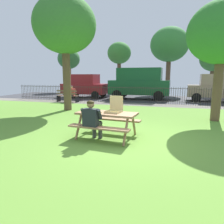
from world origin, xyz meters
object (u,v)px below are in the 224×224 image
Objects in this scene: far_tree_midleft at (119,54)px; parked_car_far_left at (85,86)px; parked_car_left at (140,83)px; far_tree_left at (69,60)px; person_on_park_bench at (71,93)px; tree_near_table at (222,34)px; far_tree_midright at (214,60)px; picnic_table_foreground at (107,118)px; far_tree_center at (169,45)px; pizza_box_open at (114,109)px; park_bench_left at (67,96)px; lamp_post_walkway at (217,57)px; parked_car_center at (216,88)px; tree_midground_right at (65,26)px; pizza_slice_on_table at (99,112)px; adult_at_table at (92,119)px.

parked_car_far_left is at bearing -105.67° from far_tree_midleft.
parked_car_left is 0.96× the size of far_tree_left.
person_on_park_bench is 0.25× the size of tree_near_table.
tree_near_table is 1.02× the size of far_tree_midright.
picnic_table_foreground is 0.29× the size of far_tree_center.
far_tree_center reaches higher than pizza_box_open.
park_bench_left is 9.72m from lamp_post_walkway.
far_tree_center reaches higher than parked_car_far_left.
far_tree_midleft is (-8.71, 5.70, 3.17)m from parked_car_center.
far_tree_midright is at bearing 42.24° from parked_car_left.
picnic_table_foreground is 17.49m from far_tree_midright.
parked_car_far_left is 0.81× the size of far_tree_left.
parked_car_left is at bearing 120.89° from tree_near_table.
pizza_box_open reaches higher than park_bench_left.
lamp_post_walkway is at bearing -102.02° from parked_car_center.
parked_car_center is 0.60× the size of far_tree_center.
far_tree_midright is at bearing 0.00° from far_tree_center.
far_tree_midleft is (-0.13, 12.07, -0.22)m from tree_midground_right.
pizza_box_open is 0.32× the size of park_bench_left.
tree_near_table is 0.80× the size of tree_midground_right.
far_tree_left is at bearing 180.00° from far_tree_center.
park_bench_left is at bearing -140.57° from far_tree_midright.
parked_car_far_left is (-9.44, 4.05, -1.82)m from lamp_post_walkway.
pizza_slice_on_table is 0.04× the size of parked_car_left.
parked_car_left is (4.37, 3.27, 0.65)m from person_on_park_bench.
far_tree_midleft reaches higher than parked_car_left.
parked_car_left is 8.72m from far_tree_midright.
far_tree_midleft reaches higher than picnic_table_foreground.
parked_car_center is at bearing 64.83° from picnic_table_foreground.
parked_car_center is 16.04m from far_tree_left.
lamp_post_walkway is 12.58m from far_tree_midleft.
lamp_post_walkway is 0.80× the size of tree_midground_right.
pizza_box_open is (0.21, 0.09, 0.27)m from picnic_table_foreground.
parked_car_left is (2.99, 6.37, -3.09)m from tree_midground_right.
tree_near_table reaches higher than park_bench_left.
adult_at_table is (-0.07, -0.37, -0.12)m from pizza_slice_on_table.
far_tree_left reaches higher than tree_near_table.
far_tree_midright reaches higher than parked_car_center.
park_bench_left is 0.34× the size of parked_car_left.
pizza_box_open is at bearing -47.58° from tree_midground_right.
far_tree_midright is (9.27, 12.07, -1.02)m from tree_midground_right.
tree_near_table is 14.80m from far_tree_midleft.
person_on_park_bench reaches higher than picnic_table_foreground.
pizza_box_open is 6.65m from tree_midground_right.
tree_midground_right is at bearing 124.99° from adult_at_table.
parked_car_center is (0.86, 4.05, -1.82)m from lamp_post_walkway.
parked_car_left is at bearing 94.40° from pizza_box_open.
far_tree_left is at bearing 118.12° from person_on_park_bench.
far_tree_left is at bearing 158.89° from parked_car_center.
pizza_box_open is at bearing 48.44° from adult_at_table.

